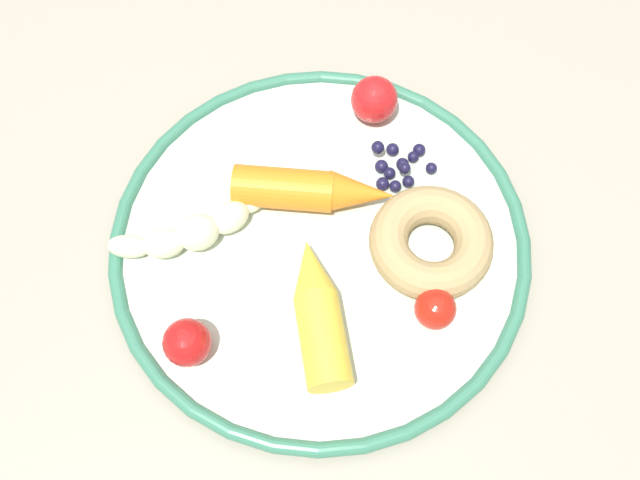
# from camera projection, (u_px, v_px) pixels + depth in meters

# --- Properties ---
(ground_plane) EXTENTS (6.00, 6.00, 0.00)m
(ground_plane) POSITION_uv_depth(u_px,v_px,m) (296.00, 413.00, 1.26)
(ground_plane) COLOR #5B5447
(dining_table) EXTENTS (1.11, 0.84, 0.74)m
(dining_table) POSITION_uv_depth(u_px,v_px,m) (275.00, 278.00, 0.67)
(dining_table) COLOR #9B9584
(dining_table) RESTS_ON ground_plane
(plate) EXTENTS (0.35, 0.35, 0.02)m
(plate) POSITION_uv_depth(u_px,v_px,m) (320.00, 241.00, 0.58)
(plate) COLOR silver
(plate) RESTS_ON dining_table
(banana) EXTENTS (0.11, 0.12, 0.03)m
(banana) POSITION_uv_depth(u_px,v_px,m) (196.00, 229.00, 0.57)
(banana) COLOR beige
(banana) RESTS_ON plate
(carrot_orange) EXTENTS (0.14, 0.08, 0.04)m
(carrot_orange) POSITION_uv_depth(u_px,v_px,m) (312.00, 190.00, 0.58)
(carrot_orange) COLOR orange
(carrot_orange) RESTS_ON plate
(carrot_yellow) EXTENTS (0.09, 0.12, 0.04)m
(carrot_yellow) POSITION_uv_depth(u_px,v_px,m) (318.00, 311.00, 0.53)
(carrot_yellow) COLOR yellow
(carrot_yellow) RESTS_ON plate
(donut) EXTENTS (0.13, 0.13, 0.03)m
(donut) POSITION_uv_depth(u_px,v_px,m) (431.00, 242.00, 0.56)
(donut) COLOR tan
(donut) RESTS_ON plate
(blueberry_pile) EXTENTS (0.06, 0.06, 0.02)m
(blueberry_pile) POSITION_uv_depth(u_px,v_px,m) (398.00, 165.00, 0.60)
(blueberry_pile) COLOR #191638
(blueberry_pile) RESTS_ON plate
(tomato_near) EXTENTS (0.04, 0.04, 0.04)m
(tomato_near) POSITION_uv_depth(u_px,v_px,m) (187.00, 342.00, 0.52)
(tomato_near) COLOR red
(tomato_near) RESTS_ON plate
(tomato_mid) EXTENTS (0.04, 0.04, 0.04)m
(tomato_mid) POSITION_uv_depth(u_px,v_px,m) (374.00, 100.00, 0.61)
(tomato_mid) COLOR red
(tomato_mid) RESTS_ON plate
(tomato_far) EXTENTS (0.03, 0.03, 0.03)m
(tomato_far) POSITION_uv_depth(u_px,v_px,m) (435.00, 309.00, 0.53)
(tomato_far) COLOR red
(tomato_far) RESTS_ON plate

